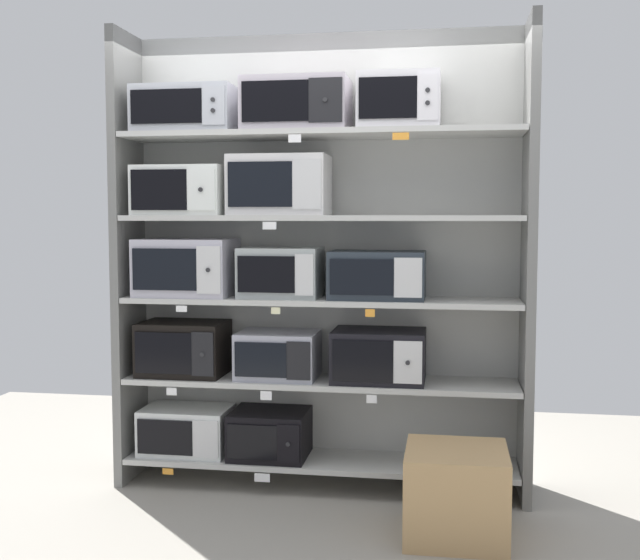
# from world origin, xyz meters

# --- Properties ---
(back_panel) EXTENTS (2.41, 0.04, 2.60)m
(back_panel) POSITION_xyz_m (0.00, 0.23, 1.30)
(back_panel) COLOR #B2B2AD
(back_panel) RESTS_ON ground
(upright_left) EXTENTS (0.05, 0.41, 2.60)m
(upright_left) POSITION_xyz_m (-1.14, 0.00, 1.30)
(upright_left) COLOR slate
(upright_left) RESTS_ON ground
(upright_right) EXTENTS (0.05, 0.41, 2.60)m
(upright_right) POSITION_xyz_m (1.14, 0.00, 1.30)
(upright_right) COLOR slate
(upright_right) RESTS_ON ground
(shelf_0) EXTENTS (2.21, 0.41, 0.03)m
(shelf_0) POSITION_xyz_m (0.00, 0.00, 0.15)
(shelf_0) COLOR beige
(shelf_0) RESTS_ON ground
(microwave_0) EXTENTS (0.51, 0.35, 0.26)m
(microwave_0) POSITION_xyz_m (-0.79, -0.00, 0.30)
(microwave_0) COLOR silver
(microwave_0) RESTS_ON shelf_0
(microwave_1) EXTENTS (0.44, 0.39, 0.27)m
(microwave_1) POSITION_xyz_m (-0.29, -0.00, 0.30)
(microwave_1) COLOR black
(microwave_1) RESTS_ON shelf_0
(price_tag_0) EXTENTS (0.06, 0.00, 0.03)m
(price_tag_0) POSITION_xyz_m (-0.83, -0.21, 0.11)
(price_tag_0) COLOR orange
(price_tag_1) EXTENTS (0.09, 0.00, 0.05)m
(price_tag_1) POSITION_xyz_m (-0.29, -0.21, 0.11)
(price_tag_1) COLOR white
(shelf_1) EXTENTS (2.21, 0.41, 0.03)m
(shelf_1) POSITION_xyz_m (0.00, 0.00, 0.61)
(shelf_1) COLOR beige
(microwave_2) EXTENTS (0.49, 0.37, 0.31)m
(microwave_2) POSITION_xyz_m (-0.80, -0.00, 0.78)
(microwave_2) COLOR black
(microwave_2) RESTS_ON shelf_1
(microwave_3) EXTENTS (0.45, 0.36, 0.26)m
(microwave_3) POSITION_xyz_m (-0.24, -0.00, 0.76)
(microwave_3) COLOR #9FA0AF
(microwave_3) RESTS_ON shelf_1
(microwave_4) EXTENTS (0.51, 0.39, 0.29)m
(microwave_4) POSITION_xyz_m (0.33, -0.00, 0.77)
(microwave_4) COLOR black
(microwave_4) RESTS_ON shelf_1
(price_tag_2) EXTENTS (0.06, 0.00, 0.04)m
(price_tag_2) POSITION_xyz_m (-0.81, -0.21, 0.57)
(price_tag_2) COLOR white
(price_tag_3) EXTENTS (0.06, 0.00, 0.05)m
(price_tag_3) POSITION_xyz_m (-0.26, -0.21, 0.57)
(price_tag_3) COLOR white
(price_tag_4) EXTENTS (0.06, 0.00, 0.04)m
(price_tag_4) POSITION_xyz_m (0.31, -0.21, 0.57)
(price_tag_4) COLOR white
(shelf_2) EXTENTS (2.21, 0.41, 0.03)m
(shelf_2) POSITION_xyz_m (0.00, 0.00, 1.07)
(shelf_2) COLOR beige
(microwave_5) EXTENTS (0.54, 0.41, 0.33)m
(microwave_5) POSITION_xyz_m (-0.78, -0.00, 1.25)
(microwave_5) COLOR #B6B3C2
(microwave_5) RESTS_ON shelf_2
(microwave_6) EXTENTS (0.45, 0.34, 0.28)m
(microwave_6) POSITION_xyz_m (-0.22, -0.00, 1.23)
(microwave_6) COLOR #9FA7A6
(microwave_6) RESTS_ON shelf_2
(microwave_7) EXTENTS (0.52, 0.35, 0.26)m
(microwave_7) POSITION_xyz_m (0.32, -0.00, 1.22)
(microwave_7) COLOR #283039
(microwave_7) RESTS_ON shelf_2
(price_tag_5) EXTENTS (0.06, 0.00, 0.03)m
(price_tag_5) POSITION_xyz_m (-0.74, -0.21, 1.04)
(price_tag_5) COLOR white
(price_tag_6) EXTENTS (0.05, 0.00, 0.04)m
(price_tag_6) POSITION_xyz_m (-0.21, -0.21, 1.04)
(price_tag_6) COLOR beige
(price_tag_7) EXTENTS (0.05, 0.00, 0.04)m
(price_tag_7) POSITION_xyz_m (0.30, -0.21, 1.03)
(price_tag_7) COLOR orange
(shelf_3) EXTENTS (2.21, 0.41, 0.03)m
(shelf_3) POSITION_xyz_m (0.00, 0.00, 1.54)
(shelf_3) COLOR beige
(microwave_8) EXTENTS (0.51, 0.41, 0.28)m
(microwave_8) POSITION_xyz_m (-0.79, -0.00, 1.69)
(microwave_8) COLOR white
(microwave_8) RESTS_ON shelf_3
(microwave_9) EXTENTS (0.55, 0.33, 0.33)m
(microwave_9) POSITION_xyz_m (-0.23, -0.00, 1.72)
(microwave_9) COLOR silver
(microwave_9) RESTS_ON shelf_3
(price_tag_8) EXTENTS (0.08, 0.00, 0.04)m
(price_tag_8) POSITION_xyz_m (-0.24, -0.21, 1.50)
(price_tag_8) COLOR white
(shelf_4) EXTENTS (2.21, 0.41, 0.03)m
(shelf_4) POSITION_xyz_m (0.00, 0.00, 2.00)
(shelf_4) COLOR beige
(microwave_10) EXTENTS (0.57, 0.38, 0.26)m
(microwave_10) POSITION_xyz_m (-0.76, -0.00, 2.14)
(microwave_10) COLOR #B0B4BD
(microwave_10) RESTS_ON shelf_4
(microwave_11) EXTENTS (0.58, 0.37, 0.29)m
(microwave_11) POSITION_xyz_m (-0.13, -0.00, 2.16)
(microwave_11) COLOR #BAB0BC
(microwave_11) RESTS_ON shelf_4
(microwave_12) EXTENTS (0.44, 0.38, 0.30)m
(microwave_12) POSITION_xyz_m (0.44, -0.00, 2.16)
(microwave_12) COLOR silver
(microwave_12) RESTS_ON shelf_4
(price_tag_9) EXTENTS (0.07, 0.00, 0.04)m
(price_tag_9) POSITION_xyz_m (-0.10, -0.21, 1.96)
(price_tag_9) COLOR white
(price_tag_10) EXTENTS (0.09, 0.00, 0.04)m
(price_tag_10) POSITION_xyz_m (0.46, -0.21, 1.96)
(price_tag_10) COLOR orange
(shipping_carton) EXTENTS (0.49, 0.49, 0.43)m
(shipping_carton) POSITION_xyz_m (0.76, -0.60, 0.22)
(shipping_carton) COLOR tan
(shipping_carton) RESTS_ON ground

